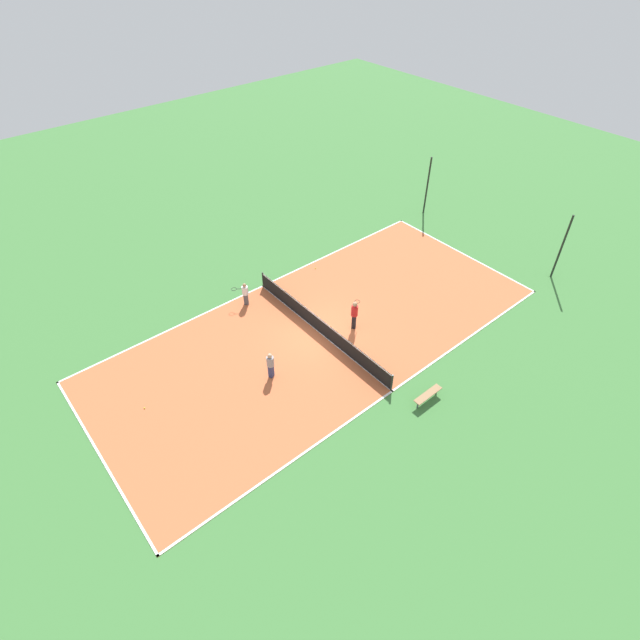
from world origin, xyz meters
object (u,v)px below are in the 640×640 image
tennis_ball_midcourt (315,268)px  fence_post_back_right (562,247)px  player_coach_red (354,313)px  bench (428,395)px  player_near_white (245,293)px  player_baseline_gray (270,364)px  tennis_ball_left_sideline (144,408)px  fence_post_back_left (427,186)px  tennis_net (320,325)px

tennis_ball_midcourt → fence_post_back_right: fence_post_back_right is taller
player_coach_red → fence_post_back_right: bearing=-53.0°
bench → player_near_white: player_near_white is taller
player_baseline_gray → tennis_ball_midcourt: size_ratio=22.14×
player_coach_red → tennis_ball_left_sideline: player_coach_red is taller
fence_post_back_left → fence_post_back_right: bearing=0.0°
fence_post_back_left → fence_post_back_right: (10.29, 0.00, 0.00)m
tennis_net → fence_post_back_left: fence_post_back_left is taller
bench → player_near_white: 11.60m
bench → fence_post_back_right: fence_post_back_right is taller
tennis_net → tennis_ball_midcourt: (-4.72, 3.55, -0.48)m
fence_post_back_right → player_baseline_gray: bearing=-103.3°
player_coach_red → tennis_ball_left_sideline: (-2.04, -11.13, -0.98)m
bench → player_near_white: bearing=102.6°
bench → player_baseline_gray: size_ratio=1.06×
fence_post_back_right → tennis_ball_left_sideline: bearing=-105.0°
fence_post_back_left → tennis_net: bearing=-70.0°
player_coach_red → tennis_ball_midcourt: (-5.57, 1.89, -0.98)m
bench → player_coach_red: (-5.91, 0.83, 0.65)m
tennis_ball_left_sideline → player_coach_red: bearing=79.6°
bench → fence_post_back_right: size_ratio=0.38×
bench → player_coach_red: bearing=82.0°
player_near_white → fence_post_back_right: size_ratio=0.34×
player_baseline_gray → fence_post_back_left: bearing=173.8°
player_coach_red → player_near_white: bearing=87.8°
fence_post_back_left → tennis_ball_left_sideline: bearing=-80.5°
tennis_ball_left_sideline → fence_post_back_right: bearing=75.0°
fence_post_back_left → player_baseline_gray: bearing=-71.4°
fence_post_back_left → fence_post_back_right: 10.29m
bench → tennis_ball_midcourt: (-11.48, 2.72, -0.33)m
bench → tennis_ball_midcourt: size_ratio=23.48×
tennis_ball_midcourt → tennis_ball_left_sideline: same height
bench → player_coach_red: size_ratio=0.91×
bench → tennis_ball_midcourt: 11.81m
tennis_net → tennis_ball_left_sideline: size_ratio=155.98×
bench → tennis_ball_midcourt: bench is taller
player_baseline_gray → player_near_white: size_ratio=1.05×
player_baseline_gray → fence_post_back_right: bearing=142.0°
player_near_white → fence_post_back_right: 18.61m
player_near_white → player_baseline_gray: bearing=103.9°
tennis_net → bench: bearing=7.0°
tennis_ball_midcourt → fence_post_back_left: fence_post_back_left is taller
player_baseline_gray → tennis_ball_left_sideline: size_ratio=22.14×
player_coach_red → player_near_white: player_coach_red is taller
tennis_net → player_baseline_gray: 3.95m
tennis_net → player_baseline_gray: bearing=-76.7°
player_near_white → tennis_ball_left_sideline: 8.51m
player_near_white → fence_post_back_left: 15.89m
player_coach_red → player_baseline_gray: bearing=146.5°
player_near_white → tennis_ball_left_sideline: player_near_white is taller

